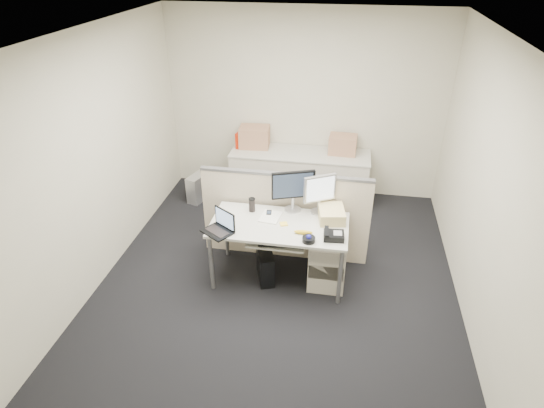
% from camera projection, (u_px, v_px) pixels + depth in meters
% --- Properties ---
extents(floor, '(4.00, 4.50, 0.01)m').
position_uv_depth(floor, '(279.00, 277.00, 5.32)').
color(floor, black).
rests_on(floor, ground).
extents(ceiling, '(4.00, 4.50, 0.01)m').
position_uv_depth(ceiling, '(281.00, 34.00, 3.96)').
color(ceiling, white).
rests_on(ceiling, ground).
extents(wall_back, '(4.00, 0.02, 2.70)m').
position_uv_depth(wall_back, '(304.00, 105.00, 6.56)').
color(wall_back, beige).
rests_on(wall_back, ground).
extents(wall_front, '(4.00, 0.02, 2.70)m').
position_uv_depth(wall_front, '(221.00, 336.00, 2.72)').
color(wall_front, beige).
rests_on(wall_front, ground).
extents(wall_left, '(0.02, 4.50, 2.70)m').
position_uv_depth(wall_left, '(98.00, 159.00, 4.94)').
color(wall_left, beige).
rests_on(wall_left, ground).
extents(wall_right, '(0.02, 4.50, 2.70)m').
position_uv_depth(wall_right, '(486.00, 189.00, 4.34)').
color(wall_right, beige).
rests_on(wall_right, ground).
extents(desk, '(1.50, 0.75, 0.73)m').
position_uv_depth(desk, '(279.00, 229.00, 4.98)').
color(desk, '#AEADA2').
rests_on(desk, floor).
extents(keyboard_tray, '(0.62, 0.32, 0.02)m').
position_uv_depth(keyboard_tray, '(277.00, 242.00, 4.85)').
color(keyboard_tray, '#AEADA2').
rests_on(keyboard_tray, desk).
extents(drawer_pedestal, '(0.40, 0.55, 0.65)m').
position_uv_depth(drawer_pedestal, '(328.00, 256.00, 5.12)').
color(drawer_pedestal, beige).
rests_on(drawer_pedestal, floor).
extents(cubicle_partition, '(2.00, 0.06, 1.10)m').
position_uv_depth(cubicle_partition, '(285.00, 217.00, 5.42)').
color(cubicle_partition, beige).
rests_on(cubicle_partition, floor).
extents(back_counter, '(2.00, 0.60, 0.72)m').
position_uv_depth(back_counter, '(299.00, 176.00, 6.78)').
color(back_counter, beige).
rests_on(back_counter, floor).
extents(monitor_main, '(0.52, 0.34, 0.49)m').
position_uv_depth(monitor_main, '(293.00, 191.00, 5.09)').
color(monitor_main, black).
rests_on(monitor_main, desk).
extents(monitor_small, '(0.42, 0.35, 0.46)m').
position_uv_depth(monitor_small, '(319.00, 195.00, 5.05)').
color(monitor_small, '#B7B7BC').
rests_on(monitor_small, desk).
extents(laptop, '(0.38, 0.36, 0.23)m').
position_uv_depth(laptop, '(217.00, 223.00, 4.75)').
color(laptop, black).
rests_on(laptop, desk).
extents(trackball, '(0.17, 0.17, 0.05)m').
position_uv_depth(trackball, '(309.00, 239.00, 4.65)').
color(trackball, black).
rests_on(trackball, desk).
extents(desk_phone, '(0.22, 0.19, 0.07)m').
position_uv_depth(desk_phone, '(334.00, 236.00, 4.69)').
color(desk_phone, black).
rests_on(desk_phone, desk).
extents(paper_stack, '(0.24, 0.29, 0.01)m').
position_uv_depth(paper_stack, '(270.00, 217.00, 5.07)').
color(paper_stack, silver).
rests_on(paper_stack, desk).
extents(sticky_pad, '(0.10, 0.10, 0.01)m').
position_uv_depth(sticky_pad, '(284.00, 224.00, 4.94)').
color(sticky_pad, yellow).
rests_on(sticky_pad, desk).
extents(travel_mug, '(0.08, 0.08, 0.15)m').
position_uv_depth(travel_mug, '(252.00, 205.00, 5.15)').
color(travel_mug, black).
rests_on(travel_mug, desk).
extents(banana, '(0.20, 0.06, 0.04)m').
position_uv_depth(banana, '(303.00, 232.00, 4.77)').
color(banana, gold).
rests_on(banana, desk).
extents(cellphone, '(0.07, 0.11, 0.01)m').
position_uv_depth(cellphone, '(269.00, 213.00, 5.14)').
color(cellphone, black).
rests_on(cellphone, desk).
extents(manila_folders, '(0.33, 0.39, 0.13)m').
position_uv_depth(manila_folders, '(331.00, 214.00, 5.01)').
color(manila_folders, beige).
rests_on(manila_folders, desk).
extents(keyboard, '(0.48, 0.21, 0.03)m').
position_uv_depth(keyboard, '(281.00, 242.00, 4.80)').
color(keyboard, black).
rests_on(keyboard, keyboard_tray).
extents(pc_tower_desk, '(0.28, 0.43, 0.37)m').
position_uv_depth(pc_tower_desk, '(265.00, 265.00, 5.20)').
color(pc_tower_desk, black).
rests_on(pc_tower_desk, floor).
extents(pc_tower_spare_dark, '(0.22, 0.42, 0.38)m').
position_uv_depth(pc_tower_spare_dark, '(227.00, 190.00, 6.77)').
color(pc_tower_spare_dark, black).
rests_on(pc_tower_spare_dark, floor).
extents(pc_tower_spare_silver, '(0.29, 0.47, 0.41)m').
position_uv_depth(pc_tower_spare_silver, '(199.00, 187.00, 6.82)').
color(pc_tower_spare_silver, '#B7B7BC').
rests_on(pc_tower_spare_silver, floor).
extents(cardboard_box_left, '(0.46, 0.36, 0.33)m').
position_uv_depth(cardboard_box_left, '(254.00, 137.00, 6.73)').
color(cardboard_box_left, '#AF7957').
rests_on(cardboard_box_left, back_counter).
extents(cardboard_box_right, '(0.40, 0.32, 0.28)m').
position_uv_depth(cardboard_box_right, '(343.00, 145.00, 6.53)').
color(cardboard_box_right, '#AF7957').
rests_on(cardboard_box_right, back_counter).
extents(red_binder, '(0.12, 0.28, 0.26)m').
position_uv_depth(red_binder, '(241.00, 139.00, 6.75)').
color(red_binder, '#B51D06').
rests_on(red_binder, back_counter).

